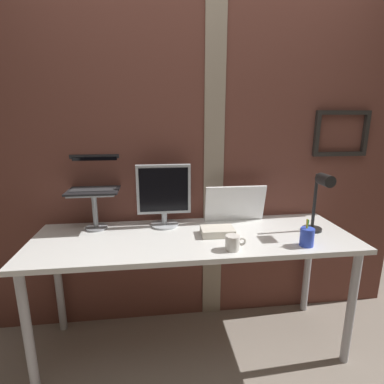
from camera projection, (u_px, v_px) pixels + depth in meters
ground_plane at (206, 343)px, 2.00m from camera, size 6.00×6.00×0.00m
brick_wall_back at (199, 144)px, 2.07m from camera, size 3.01×0.16×2.57m
desk at (194, 248)px, 1.84m from camera, size 1.93×0.64×0.77m
monitor at (164, 193)px, 1.93m from camera, size 0.35×0.18×0.41m
laptop_stand at (94, 204)px, 1.90m from camera, size 0.28×0.22×0.25m
laptop at (95, 180)px, 1.93m from camera, size 0.31×0.30×0.22m
whiteboard_panel at (235, 204)px, 2.04m from camera, size 0.41×0.07×0.26m
desk_lamp at (320, 197)px, 1.80m from camera, size 0.12×0.20×0.38m
pen_cup at (307, 237)px, 1.67m from camera, size 0.08×0.08×0.16m
coffee_mug at (233, 243)px, 1.62m from camera, size 0.12×0.08×0.08m
paper_clutter_stack at (217, 231)px, 1.83m from camera, size 0.20×0.14×0.04m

